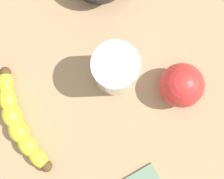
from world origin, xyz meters
TOP-DOWN VIEW (x-y plane):
  - wooden_tabletop at (0.00, 0.00)cm, footprint 120.00×120.00cm
  - banana at (-14.03, 3.19)cm, footprint 6.30×20.39cm
  - smoothie_glass at (5.30, 1.52)cm, footprint 7.84×7.84cm
  - apple_fruit at (13.77, -6.66)cm, footprint 7.84×7.84cm

SIDE VIEW (x-z plane):
  - wooden_tabletop at x=0.00cm, z-range 0.00..3.00cm
  - banana at x=-14.03cm, z-range 3.00..6.55cm
  - apple_fruit at x=13.77cm, z-range 3.00..10.84cm
  - smoothie_glass at x=5.30cm, z-range 2.82..13.23cm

